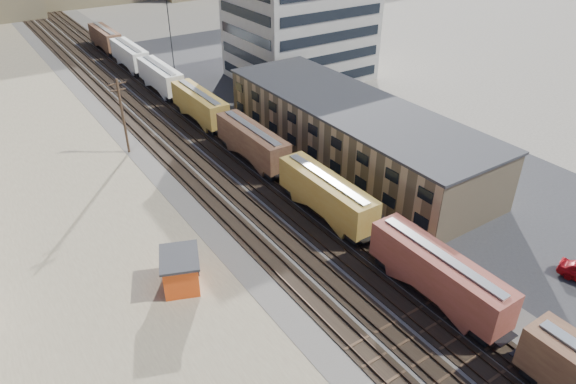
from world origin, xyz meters
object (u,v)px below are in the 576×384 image
utility_pole_north (123,115)px  freight_train (224,121)px  maintenance_shed (181,270)px  parked_car_blue (358,101)px

utility_pole_north → freight_train: bearing=-16.8°
maintenance_shed → parked_car_blue: (40.76, 23.98, -0.81)m
maintenance_shed → parked_car_blue: bearing=30.5°
utility_pole_north → maintenance_shed: size_ratio=1.91×
maintenance_shed → freight_train: bearing=55.0°
freight_train → parked_car_blue: bearing=-1.1°
utility_pole_north → parked_car_blue: (35.92, -4.18, -4.49)m
freight_train → parked_car_blue: freight_train is taller
utility_pole_north → parked_car_blue: bearing=-6.6°
utility_pole_north → maintenance_shed: utility_pole_north is taller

